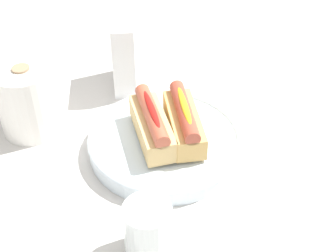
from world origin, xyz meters
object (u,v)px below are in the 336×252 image
Objects in this scene: hotdog_front at (184,121)px; paper_towel_roll at (28,100)px; serving_bowl at (168,142)px; napkin_box at (123,53)px; hotdog_back at (152,124)px; water_glass at (150,233)px.

paper_towel_roll reaches higher than hotdog_front.
napkin_box reaches higher than serving_bowl.
paper_towel_roll is at bearing 80.06° from hotdog_back.
water_glass is at bearing 179.51° from serving_bowl.
hotdog_front reaches higher than serving_bowl.
serving_bowl is 0.22m from water_glass.
paper_towel_roll is at bearing 82.56° from serving_bowl.
hotdog_back is (-0.01, 0.03, 0.04)m from serving_bowl.
serving_bowl is at bearing -161.91° from napkin_box.
hotdog_front is at bearing -155.47° from napkin_box.
hotdog_front is 0.29m from paper_towel_roll.
paper_towel_roll is (0.03, 0.29, 0.00)m from hotdog_front.
napkin_box reaches higher than hotdog_front.
hotdog_front is at bearing -95.38° from paper_towel_roll.
hotdog_front is 0.23m from water_glass.
hotdog_back is 1.18× the size of paper_towel_roll.
hotdog_back is at bearing 104.50° from serving_bowl.
water_glass is at bearing 172.77° from hotdog_front.
hotdog_front is at bearing -75.50° from serving_bowl.
paper_towel_roll is 0.22m from napkin_box.
hotdog_back is 1.75× the size of water_glass.
napkin_box reaches higher than water_glass.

